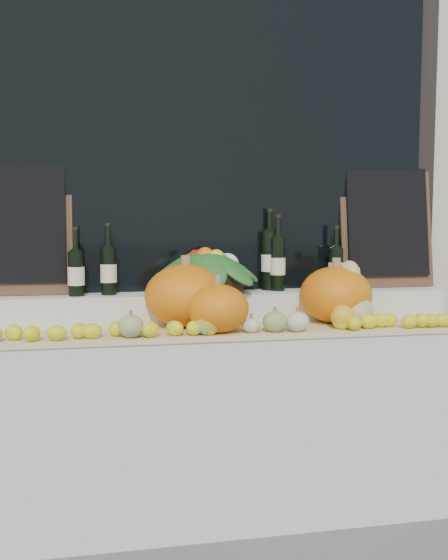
{
  "coord_description": "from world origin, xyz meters",
  "views": [
    {
      "loc": [
        -0.54,
        -1.28,
        1.39
      ],
      "look_at": [
        0.0,
        1.45,
        1.12
      ],
      "focal_mm": 40.0,
      "sensor_mm": 36.0,
      "label": 1
    }
  ],
  "objects_px": {
    "butternut_squash": "(354,299)",
    "wine_bottle_tall": "(269,260)",
    "pumpkin_right": "(336,295)",
    "pumpkin_left": "(186,296)",
    "produce_bowl": "(205,271)"
  },
  "relations": [
    {
      "from": "produce_bowl",
      "to": "wine_bottle_tall",
      "type": "height_order",
      "value": "wine_bottle_tall"
    },
    {
      "from": "pumpkin_right",
      "to": "butternut_squash",
      "type": "relative_size",
      "value": 1.15
    },
    {
      "from": "produce_bowl",
      "to": "wine_bottle_tall",
      "type": "distance_m",
      "value": 0.34
    },
    {
      "from": "pumpkin_left",
      "to": "pumpkin_right",
      "type": "height_order",
      "value": "pumpkin_left"
    },
    {
      "from": "pumpkin_left",
      "to": "pumpkin_right",
      "type": "distance_m",
      "value": 0.71
    },
    {
      "from": "produce_bowl",
      "to": "pumpkin_left",
      "type": "bearing_deg",
      "value": -126.21
    },
    {
      "from": "butternut_squash",
      "to": "wine_bottle_tall",
      "type": "bearing_deg",
      "value": 134.87
    },
    {
      "from": "pumpkin_left",
      "to": "butternut_squash",
      "type": "xyz_separation_m",
      "value": [
        0.77,
        -0.1,
        -0.02
      ]
    },
    {
      "from": "wine_bottle_tall",
      "to": "produce_bowl",
      "type": "bearing_deg",
      "value": -169.91
    },
    {
      "from": "wine_bottle_tall",
      "to": "butternut_squash",
      "type": "bearing_deg",
      "value": -45.13
    },
    {
      "from": "produce_bowl",
      "to": "wine_bottle_tall",
      "type": "bearing_deg",
      "value": 10.09
    },
    {
      "from": "pumpkin_right",
      "to": "butternut_squash",
      "type": "xyz_separation_m",
      "value": [
        0.06,
        -0.07,
        -0.01
      ]
    },
    {
      "from": "produce_bowl",
      "to": "pumpkin_right",
      "type": "bearing_deg",
      "value": -17.35
    },
    {
      "from": "butternut_squash",
      "to": "produce_bowl",
      "type": "xyz_separation_m",
      "value": [
        -0.65,
        0.26,
        0.12
      ]
    },
    {
      "from": "pumpkin_left",
      "to": "produce_bowl",
      "type": "relative_size",
      "value": 0.66
    }
  ]
}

